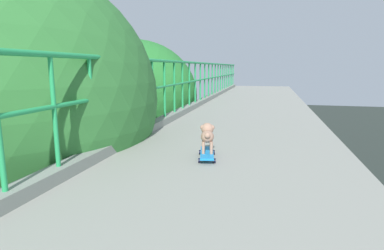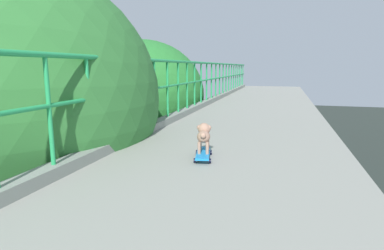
% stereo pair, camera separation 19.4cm
% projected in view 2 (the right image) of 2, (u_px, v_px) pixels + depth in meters
% --- Properties ---
extents(car_white_fifth, '(1.87, 4.23, 1.51)m').
position_uv_depth(car_white_fifth, '(102.00, 234.00, 11.81)').
color(car_white_fifth, white).
rests_on(car_white_fifth, ground).
extents(car_grey_sixth, '(1.84, 4.26, 1.52)m').
position_uv_depth(car_grey_sixth, '(64.00, 196.00, 15.23)').
color(car_grey_sixth, slate).
rests_on(car_grey_sixth, ground).
extents(city_bus, '(2.50, 10.00, 3.20)m').
position_uv_depth(city_bus, '(160.00, 126.00, 27.36)').
color(city_bus, red).
rests_on(city_bus, ground).
extents(roadside_tree_far, '(4.12, 4.12, 7.78)m').
position_uv_depth(roadside_tree_far, '(143.00, 97.00, 10.63)').
color(roadside_tree_far, brown).
rests_on(roadside_tree_far, ground).
extents(toy_skateboard, '(0.27, 0.57, 0.08)m').
position_uv_depth(toy_skateboard, '(203.00, 154.00, 3.75)').
color(toy_skateboard, '#1A80CC').
rests_on(toy_skateboard, overpass_deck).
extents(small_dog, '(0.21, 0.37, 0.33)m').
position_uv_depth(small_dog, '(204.00, 134.00, 3.76)').
color(small_dog, '#A47B65').
rests_on(small_dog, toy_skateboard).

